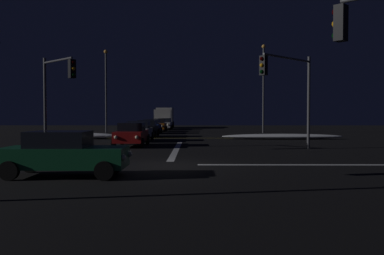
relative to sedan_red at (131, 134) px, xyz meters
name	(u,v)px	position (x,y,z in m)	size (l,w,h in m)	color
ground	(169,166)	(3.11, -10.13, -0.85)	(120.00, 120.00, 0.10)	black
stop_line_north	(176,149)	(3.11, -2.36, -0.80)	(0.35, 13.27, 0.01)	white
centre_line_ns	(182,138)	(3.11, 9.24, -0.80)	(22.00, 0.15, 0.01)	yellow
crosswalk_bar_east	(354,165)	(10.98, -10.13, -0.80)	(13.27, 0.40, 0.01)	white
snow_bank_left_curb	(82,136)	(-5.47, 7.98, -0.54)	(6.16, 1.50, 0.52)	white
snow_bank_right_curb	(282,137)	(11.68, 7.69, -0.57)	(10.31, 1.50, 0.46)	white
sedan_red	(131,134)	(0.00, 0.00, 0.00)	(2.02, 4.33, 1.57)	maroon
sedan_silver	(139,131)	(-0.22, 5.34, 0.00)	(2.02, 4.33, 1.57)	#B7B7BC
sedan_black	(147,128)	(-0.26, 11.32, 0.00)	(2.02, 4.33, 1.57)	black
sedan_blue	(152,126)	(-0.48, 17.97, 0.00)	(2.02, 4.33, 1.57)	navy
sedan_orange	(158,125)	(-0.25, 23.38, 0.00)	(2.02, 4.33, 1.57)	#C66014
sedan_white	(164,124)	(0.11, 28.98, 0.00)	(2.02, 4.33, 1.57)	silver
box_truck	(164,117)	(-0.37, 35.83, 0.91)	(2.68, 8.28, 3.08)	beige
sedan_green_crossing	(64,153)	(-0.31, -13.45, 0.00)	(4.33, 2.02, 1.57)	#14512D
traffic_signal_ne	(290,83)	(9.77, -3.47, 3.17)	(3.68, 3.68, 5.69)	#4C4C51
traffic_signal_nw	(57,85)	(-3.98, -3.04, 3.06)	(2.72, 2.72, 5.62)	#4C4C51
streetlamp_right_far	(263,83)	(11.98, 19.24, 4.87)	(0.44, 0.44, 9.94)	#424247
streetlamp_left_far	(106,85)	(-5.77, 19.24, 4.58)	(0.44, 0.44, 9.37)	#424247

